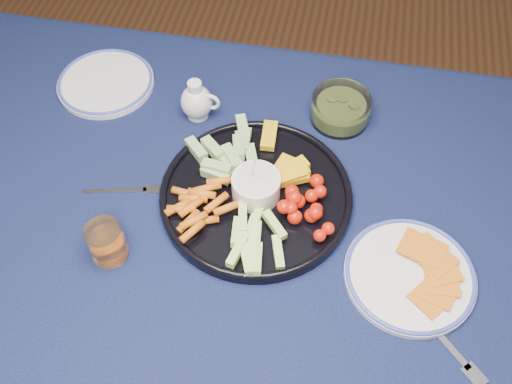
% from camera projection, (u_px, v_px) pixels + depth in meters
% --- Properties ---
extents(dining_table, '(1.67, 1.07, 0.75)m').
position_uv_depth(dining_table, '(284.00, 271.00, 1.10)').
color(dining_table, '#4E331A').
rests_on(dining_table, ground).
extents(crudite_platter, '(0.37, 0.37, 0.12)m').
position_uv_depth(crudite_platter, '(255.00, 192.00, 1.07)').
color(crudite_platter, black).
rests_on(crudite_platter, dining_table).
extents(creamer_pitcher, '(0.09, 0.07, 0.09)m').
position_uv_depth(creamer_pitcher, '(197.00, 102.00, 1.19)').
color(creamer_pitcher, white).
rests_on(creamer_pitcher, dining_table).
extents(pickle_bowl, '(0.12, 0.12, 0.06)m').
position_uv_depth(pickle_bowl, '(340.00, 110.00, 1.19)').
color(pickle_bowl, white).
rests_on(pickle_bowl, dining_table).
extents(cheese_plate, '(0.23, 0.23, 0.03)m').
position_uv_depth(cheese_plate, '(410.00, 274.00, 0.98)').
color(cheese_plate, white).
rests_on(cheese_plate, dining_table).
extents(juice_tumbler, '(0.06, 0.06, 0.08)m').
position_uv_depth(juice_tumbler, '(107.00, 244.00, 0.99)').
color(juice_tumbler, white).
rests_on(juice_tumbler, dining_table).
extents(fork_left, '(0.15, 0.05, 0.00)m').
position_uv_depth(fork_left, '(128.00, 190.00, 1.10)').
color(fork_left, silver).
rests_on(fork_left, dining_table).
extents(fork_right, '(0.14, 0.14, 0.00)m').
position_uv_depth(fork_right, '(448.00, 346.00, 0.92)').
color(fork_right, silver).
rests_on(fork_right, dining_table).
extents(side_plate_extra, '(0.21, 0.21, 0.02)m').
position_uv_depth(side_plate_extra, '(106.00, 82.00, 1.27)').
color(side_plate_extra, white).
rests_on(side_plate_extra, dining_table).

